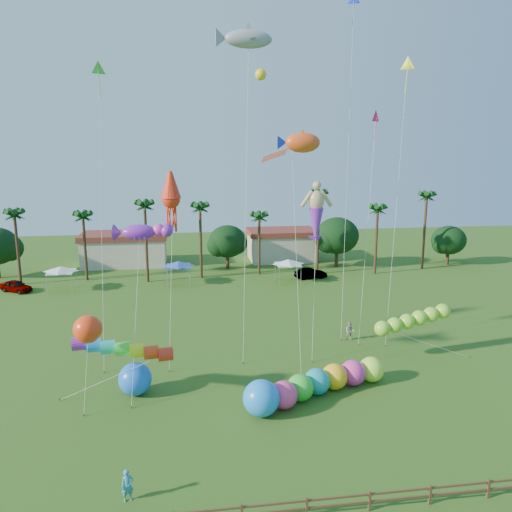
{
  "coord_description": "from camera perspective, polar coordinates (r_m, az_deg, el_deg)",
  "views": [
    {
      "loc": [
        -5.21,
        -25.46,
        16.35
      ],
      "look_at": [
        0.0,
        10.0,
        9.0
      ],
      "focal_mm": 35.0,
      "sensor_mm": 36.0,
      "label": 1
    }
  ],
  "objects": [
    {
      "name": "delta_kite_green",
      "position": [
        40.62,
        -17.54,
        19.14
      ],
      "size": [
        1.21,
        3.65,
        23.07
      ],
      "color": "green",
      "rests_on": "ground"
    },
    {
      "name": "delta_kite_blue",
      "position": [
        49.37,
        11.1,
        26.17
      ],
      "size": [
        2.34,
        5.13,
        30.2
      ],
      "color": "#1C36FF",
      "rests_on": "ground"
    },
    {
      "name": "tent_row",
      "position": [
        63.27,
        -8.88,
        -0.96
      ],
      "size": [
        31.0,
        4.0,
        0.6
      ],
      "color": "white",
      "rests_on": "ground"
    },
    {
      "name": "squid_kite",
      "position": [
        40.78,
        -9.69,
        6.39
      ],
      "size": [
        1.91,
        5.5,
        15.12
      ],
      "color": "red",
      "rests_on": "ground"
    },
    {
      "name": "green_worm",
      "position": [
        41.35,
        14.23,
        -8.05
      ],
      "size": [
        10.87,
        2.17,
        3.45
      ],
      "color": "#8DE031",
      "rests_on": "ground"
    },
    {
      "name": "fence",
      "position": [
        25.56,
        5.84,
        -26.48
      ],
      "size": [
        36.12,
        0.12,
        1.0
      ],
      "color": "brown",
      "rests_on": "ground"
    },
    {
      "name": "caterpillar_inflatable",
      "position": [
        35.17,
        6.38,
        -14.38
      ],
      "size": [
        11.19,
        6.12,
        2.36
      ],
      "rotation": [
        0.0,
        0.0,
        0.41
      ],
      "color": "#EF3F84",
      "rests_on": "ground"
    },
    {
      "name": "merman_kite",
      "position": [
        41.21,
        6.9,
        4.61
      ],
      "size": [
        2.12,
        3.98,
        13.79
      ],
      "color": "tan",
      "rests_on": "ground"
    },
    {
      "name": "delta_kite_yellow",
      "position": [
        46.36,
        16.9,
        19.79
      ],
      "size": [
        2.62,
        3.71,
        24.37
      ],
      "color": "#E6F318",
      "rests_on": "ground"
    },
    {
      "name": "car_a",
      "position": [
        66.87,
        -25.73,
        -3.12
      ],
      "size": [
        4.38,
        3.61,
        1.41
      ],
      "primitive_type": "imported",
      "rotation": [
        0.0,
        0.0,
        1.01
      ],
      "color": "#4C4C54",
      "rests_on": "ground"
    },
    {
      "name": "blue_ball",
      "position": [
        36.34,
        -13.65,
        -13.49
      ],
      "size": [
        2.29,
        2.29,
        2.29
      ],
      "primitive_type": "sphere",
      "color": "#1C6CFD",
      "rests_on": "ground"
    },
    {
      "name": "orange_ball_kite",
      "position": [
        33.58,
        -18.68,
        -7.93
      ],
      "size": [
        2.27,
        2.27,
        6.38
      ],
      "color": "#FF3A14",
      "rests_on": "ground"
    },
    {
      "name": "spectator_b",
      "position": [
        45.69,
        10.67,
        -8.45
      ],
      "size": [
        1.0,
        0.9,
        1.7
      ],
      "primitive_type": "imported",
      "rotation": [
        0.0,
        0.0,
        -0.37
      ],
      "color": "#A49788",
      "rests_on": "ground"
    },
    {
      "name": "delta_kite_red",
      "position": [
        45.79,
        13.51,
        14.84
      ],
      "size": [
        2.64,
        4.02,
        20.12
      ],
      "color": "#FF1C5A",
      "rests_on": "ground"
    },
    {
      "name": "buildings_row",
      "position": [
        76.84,
        -6.64,
        0.75
      ],
      "size": [
        35.0,
        7.0,
        4.0
      ],
      "color": "beige",
      "rests_on": "ground"
    },
    {
      "name": "tree_line",
      "position": [
        71.04,
        -1.15,
        1.8
      ],
      "size": [
        69.46,
        8.91,
        11.0
      ],
      "color": "#3A2819",
      "rests_on": "ground"
    },
    {
      "name": "spectator_a",
      "position": [
        26.94,
        -14.47,
        -24.06
      ],
      "size": [
        0.67,
        0.55,
        1.6
      ],
      "primitive_type": "imported",
      "rotation": [
        0.0,
        0.0,
        0.31
      ],
      "color": "teal",
      "rests_on": "ground"
    },
    {
      "name": "ground",
      "position": [
        30.7,
        2.9,
        -20.61
      ],
      "size": [
        160.0,
        160.0,
        0.0
      ],
      "primitive_type": "plane",
      "color": "#285116",
      "rests_on": "ground"
    },
    {
      "name": "fish_kite",
      "position": [
        40.11,
        5.37,
        12.76
      ],
      "size": [
        4.28,
        6.39,
        18.09
      ],
      "color": "#F24E1A",
      "rests_on": "ground"
    },
    {
      "name": "car_b",
      "position": [
        67.0,
        6.28,
        -1.99
      ],
      "size": [
        4.42,
        2.09,
        1.4
      ],
      "primitive_type": "imported",
      "rotation": [
        0.0,
        0.0,
        1.72
      ],
      "color": "#4C4C54",
      "rests_on": "ground"
    },
    {
      "name": "rainbow_tube",
      "position": [
        34.65,
        -13.13,
        -11.03
      ],
      "size": [
        8.94,
        1.39,
        3.67
      ],
      "color": "red",
      "rests_on": "ground"
    },
    {
      "name": "shark_kite",
      "position": [
        43.43,
        -0.87,
        23.54
      ],
      "size": [
        5.46,
        7.0,
        26.28
      ],
      "color": "gray",
      "rests_on": "ground"
    },
    {
      "name": "lobster_kite",
      "position": [
        35.31,
        -13.23,
        2.66
      ],
      "size": [
        4.62,
        5.8,
        11.85
      ],
      "color": "purple",
      "rests_on": "ground"
    }
  ]
}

